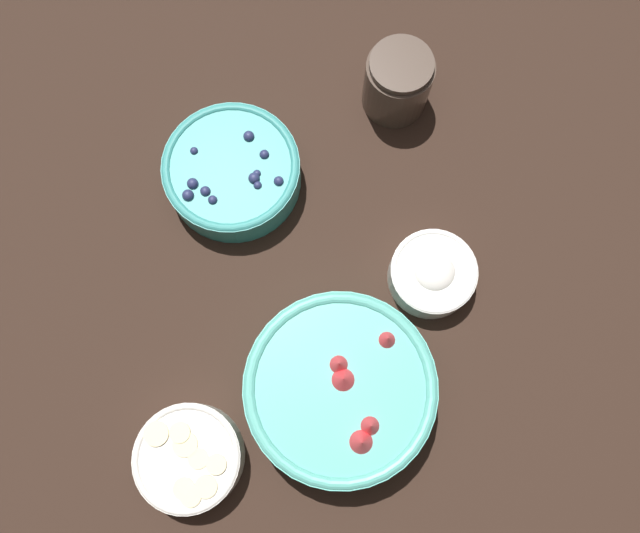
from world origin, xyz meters
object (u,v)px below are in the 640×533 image
at_px(bowl_cream, 432,274).
at_px(jar_chocolate, 397,84).
at_px(bowl_strawberries, 340,389).
at_px(bowl_blueberries, 232,171).
at_px(bowl_bananas, 189,457).

bearing_deg(bowl_cream, jar_chocolate, -7.21).
bearing_deg(bowl_strawberries, bowl_blueberries, 10.46).
height_order(bowl_blueberries, bowl_bananas, bowl_blueberries).
bearing_deg(bowl_strawberries, jar_chocolate, -27.06).
height_order(bowl_bananas, jar_chocolate, jar_chocolate).
xyz_separation_m(bowl_strawberries, bowl_blueberries, (0.32, 0.06, -0.01)).
relative_size(bowl_blueberries, jar_chocolate, 1.92).
distance_m(bowl_strawberries, bowl_bananas, 0.21).
height_order(bowl_blueberries, jar_chocolate, jar_chocolate).
distance_m(bowl_strawberries, jar_chocolate, 0.43).
xyz_separation_m(bowl_blueberries, bowl_bananas, (-0.35, 0.14, -0.00)).
xyz_separation_m(bowl_bananas, jar_chocolate, (0.41, -0.40, 0.01)).
bearing_deg(bowl_cream, bowl_bananas, 111.11).
relative_size(bowl_bananas, jar_chocolate, 1.34).
bearing_deg(jar_chocolate, bowl_strawberries, 152.94).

